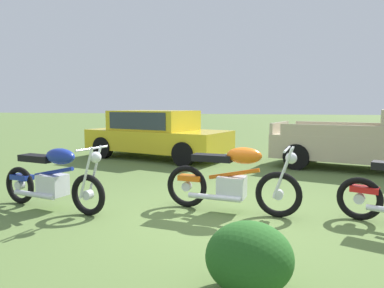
{
  "coord_description": "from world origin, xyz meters",
  "views": [
    {
      "loc": [
        0.85,
        -4.82,
        1.59
      ],
      "look_at": [
        -0.75,
        1.32,
        0.89
      ],
      "focal_mm": 33.12,
      "sensor_mm": 36.0,
      "label": 1
    }
  ],
  "objects": [
    {
      "name": "shrub_low",
      "position": [
        0.6,
        -1.92,
        0.31
      ],
      "size": [
        0.75,
        0.69,
        0.61
      ],
      "color": "#23591E",
      "rests_on": "ground"
    },
    {
      "name": "motorcycle_orange",
      "position": [
        0.13,
        0.31,
        0.49
      ],
      "size": [
        2.06,
        0.64,
        1.02
      ],
      "rotation": [
        0.0,
        0.0,
        -0.12
      ],
      "color": "black",
      "rests_on": "ground"
    },
    {
      "name": "car_yellow",
      "position": [
        -2.88,
        5.22,
        0.8
      ],
      "size": [
        4.57,
        2.88,
        1.43
      ],
      "rotation": [
        0.0,
        0.0,
        -0.26
      ],
      "color": "gold",
      "rests_on": "ground"
    },
    {
      "name": "ground_plane",
      "position": [
        0.0,
        0.0,
        0.0
      ],
      "size": [
        120.0,
        120.0,
        0.0
      ],
      "primitive_type": "plane",
      "color": "#567038"
    },
    {
      "name": "motorcycle_blue",
      "position": [
        -2.53,
        -0.24,
        0.48
      ],
      "size": [
        2.01,
        0.72,
        1.02
      ],
      "rotation": [
        0.0,
        0.0,
        -0.19
      ],
      "color": "black",
      "rests_on": "ground"
    }
  ]
}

